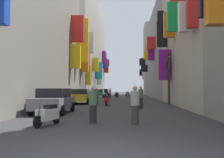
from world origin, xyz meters
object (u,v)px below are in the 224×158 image
(scooter_silver, at_px, (128,94))
(pedestrian_near_left, at_px, (110,93))
(parked_car_grey, at_px, (54,100))
(pedestrian_crossing, at_px, (135,105))
(scooter_red, at_px, (107,100))
(traffic_light_far_corner, at_px, (168,75))
(parked_car_black, at_px, (104,92))
(traffic_light_near_corner, at_px, (169,70))
(parked_car_green, at_px, (99,93))
(scooter_black, at_px, (117,95))
(parked_car_yellow, at_px, (81,96))
(pedestrian_near_right, at_px, (97,96))
(scooter_white, at_px, (48,114))
(pedestrian_mid_street, at_px, (93,105))
(pedestrian_far_away, at_px, (141,98))

(scooter_silver, height_order, pedestrian_near_left, pedestrian_near_left)
(parked_car_grey, bearing_deg, pedestrian_crossing, -42.45)
(pedestrian_crossing, bearing_deg, parked_car_grey, 137.55)
(scooter_red, xyz_separation_m, traffic_light_far_corner, (5.68, 1.19, 2.29))
(parked_car_black, height_order, traffic_light_near_corner, traffic_light_near_corner)
(pedestrian_crossing, bearing_deg, parked_car_green, 99.14)
(pedestrian_near_left, bearing_deg, scooter_black, 68.78)
(parked_car_grey, height_order, pedestrian_near_left, pedestrian_near_left)
(scooter_black, height_order, pedestrian_near_left, pedestrian_near_left)
(parked_car_grey, bearing_deg, traffic_light_near_corner, 42.76)
(parked_car_grey, xyz_separation_m, scooter_black, (2.80, 26.43, -0.33))
(parked_car_green, distance_m, pedestrian_near_left, 3.85)
(pedestrian_near_left, relative_size, traffic_light_far_corner, 0.39)
(parked_car_yellow, bearing_deg, parked_car_green, 90.45)
(scooter_black, xyz_separation_m, traffic_light_near_corner, (5.50, -18.75, 2.70))
(scooter_red, distance_m, traffic_light_near_corner, 6.26)
(parked_car_grey, xyz_separation_m, pedestrian_crossing, (4.84, -4.43, 0.02))
(parked_car_grey, distance_m, scooter_silver, 34.29)
(pedestrian_crossing, bearing_deg, pedestrian_near_left, 95.99)
(parked_car_grey, height_order, scooter_red, parked_car_grey)
(parked_car_black, xyz_separation_m, pedestrian_near_right, (1.59, -26.34, 0.03))
(parked_car_yellow, relative_size, scooter_red, 2.47)
(parked_car_grey, relative_size, parked_car_yellow, 0.93)
(scooter_black, bearing_deg, pedestrian_near_right, -94.25)
(traffic_light_far_corner, bearing_deg, scooter_red, -168.16)
(scooter_black, distance_m, traffic_light_near_corner, 19.73)
(scooter_white, bearing_deg, pedestrian_near_right, 88.91)
(pedestrian_crossing, height_order, pedestrian_near_right, pedestrian_crossing)
(parked_car_yellow, bearing_deg, parked_car_black, 89.86)
(pedestrian_mid_street, height_order, traffic_light_far_corner, traffic_light_far_corner)
(pedestrian_crossing, bearing_deg, pedestrian_mid_street, 173.91)
(scooter_silver, height_order, scooter_red, same)
(parked_car_green, bearing_deg, parked_car_yellow, -89.55)
(pedestrian_crossing, relative_size, traffic_light_near_corner, 0.35)
(parked_car_black, height_order, parked_car_yellow, parked_car_yellow)
(pedestrian_near_right, bearing_deg, pedestrian_crossing, -76.55)
(pedestrian_crossing, bearing_deg, traffic_light_near_corner, 74.06)
(parked_car_green, bearing_deg, pedestrian_mid_street, -84.08)
(parked_car_black, distance_m, traffic_light_near_corner, 29.38)
(scooter_red, xyz_separation_m, scooter_white, (-1.40, -12.51, 0.00))
(scooter_red, bearing_deg, scooter_white, -96.40)
(parked_car_grey, distance_m, pedestrian_near_left, 24.08)
(parked_car_yellow, xyz_separation_m, scooter_white, (1.38, -15.13, -0.31))
(pedestrian_near_left, bearing_deg, pedestrian_mid_street, -87.67)
(pedestrian_crossing, relative_size, traffic_light_far_corner, 0.41)
(parked_car_black, height_order, pedestrian_mid_street, pedestrian_mid_street)
(parked_car_green, bearing_deg, scooter_black, -14.68)
(pedestrian_far_away, bearing_deg, parked_car_grey, -146.69)
(parked_car_green, relative_size, pedestrian_near_right, 2.63)
(parked_car_yellow, distance_m, scooter_red, 3.83)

